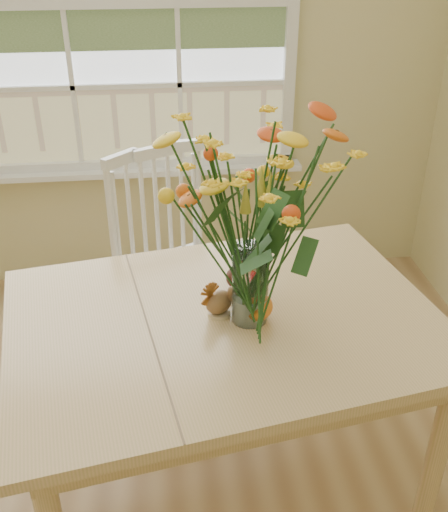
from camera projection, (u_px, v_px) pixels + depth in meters
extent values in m
cube|color=beige|center=(68.00, 46.00, 3.00)|extent=(4.00, 0.02, 2.70)
cube|color=silver|center=(63.00, 3.00, 2.89)|extent=(2.20, 0.00, 1.60)
cube|color=white|center=(83.00, 174.00, 3.27)|extent=(2.42, 0.12, 0.03)
cube|color=tan|center=(225.00, 321.00, 2.01)|extent=(1.57, 1.25, 0.04)
cube|color=tan|center=(225.00, 338.00, 2.04)|extent=(1.44, 1.11, 0.10)
cylinder|color=tan|center=(47.00, 365.00, 2.39)|extent=(0.07, 0.07, 0.72)
cylinder|color=tan|center=(437.00, 453.00, 2.00)|extent=(0.07, 0.07, 0.72)
cylinder|color=tan|center=(330.00, 314.00, 2.69)|extent=(0.07, 0.07, 0.72)
cube|color=white|center=(179.00, 280.00, 2.70)|extent=(0.64, 0.63, 0.05)
cube|color=white|center=(157.00, 210.00, 2.70)|extent=(0.45, 0.25, 0.55)
cylinder|color=white|center=(164.00, 360.00, 2.61)|extent=(0.04, 0.04, 0.47)
cylinder|color=white|center=(129.00, 320.00, 2.86)|extent=(0.04, 0.04, 0.47)
cylinder|color=white|center=(234.00, 331.00, 2.79)|extent=(0.04, 0.04, 0.47)
cylinder|color=white|center=(196.00, 296.00, 3.04)|extent=(0.04, 0.04, 0.47)
cylinder|color=white|center=(250.00, 285.00, 1.92)|extent=(0.12, 0.12, 0.27)
ellipsoid|color=orange|center=(255.00, 307.00, 1.96)|extent=(0.12, 0.12, 0.09)
cylinder|color=#CCB78C|center=(219.00, 313.00, 2.00)|extent=(0.08, 0.08, 0.01)
ellipsoid|color=brown|center=(219.00, 302.00, 1.98)|extent=(0.12, 0.11, 0.08)
ellipsoid|color=#38160F|center=(238.00, 279.00, 2.12)|extent=(0.09, 0.09, 0.08)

